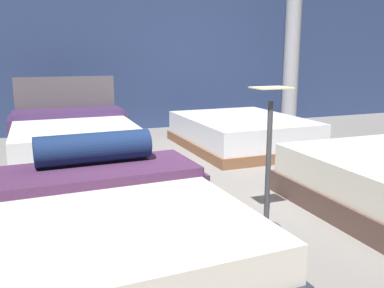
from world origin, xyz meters
TOP-DOWN VIEW (x-y plane):
  - ground_plane at (0.00, 0.00)m, footprint 18.00×18.00m
  - showroom_back_wall at (0.00, 3.82)m, footprint 18.00×0.06m
  - bed_0 at (-1.20, -0.94)m, footprint 1.66×2.08m
  - bed_2 at (-1.19, 1.77)m, footprint 1.58×2.15m
  - bed_3 at (1.18, 1.76)m, footprint 1.63×2.08m
  - price_sign at (0.00, -0.89)m, footprint 0.28×0.24m
  - support_pillar at (2.86, 3.03)m, footprint 0.28×0.28m

SIDE VIEW (x-z plane):
  - ground_plane at x=0.00m, z-range -0.02..0.00m
  - bed_3 at x=1.18m, z-range 0.00..0.45m
  - bed_0 at x=-1.20m, z-range -0.14..0.61m
  - bed_2 at x=-1.19m, z-range -0.24..0.79m
  - price_sign at x=0.00m, z-range -0.12..0.99m
  - showroom_back_wall at x=0.00m, z-range 0.00..3.50m
  - support_pillar at x=2.86m, z-range 0.00..3.50m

